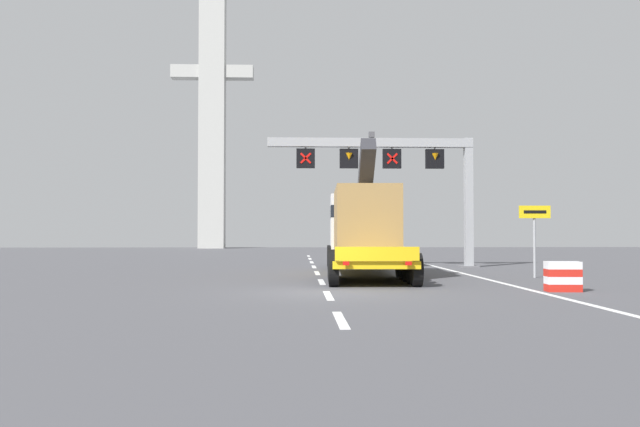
# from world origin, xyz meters

# --- Properties ---
(ground) EXTENTS (112.00, 112.00, 0.00)m
(ground) POSITION_xyz_m (0.00, 0.00, 0.00)
(ground) COLOR #4C4C51
(lane_markings) EXTENTS (0.20, 37.33, 0.01)m
(lane_markings) POSITION_xyz_m (-0.08, 11.37, 0.01)
(lane_markings) COLOR silver
(lane_markings) RESTS_ON ground
(edge_line_right) EXTENTS (0.20, 63.00, 0.01)m
(edge_line_right) POSITION_xyz_m (6.20, 12.00, 0.01)
(edge_line_right) COLOR silver
(edge_line_right) RESTS_ON ground
(overhead_lane_gantry) EXTENTS (10.62, 0.90, 6.83)m
(overhead_lane_gantry) POSITION_xyz_m (4.12, 13.19, 5.24)
(overhead_lane_gantry) COLOR #9EA0A5
(overhead_lane_gantry) RESTS_ON ground
(heavy_haul_truck_yellow) EXTENTS (3.49, 14.14, 5.30)m
(heavy_haul_truck_yellow) POSITION_xyz_m (1.88, 9.30, 1.99)
(heavy_haul_truck_yellow) COLOR yellow
(heavy_haul_truck_yellow) RESTS_ON ground
(exit_sign_yellow) EXTENTS (1.24, 0.15, 2.82)m
(exit_sign_yellow) POSITION_xyz_m (8.33, 5.77, 2.08)
(exit_sign_yellow) COLOR #9EA0A5
(exit_sign_yellow) RESTS_ON ground
(crash_barrier_striped) EXTENTS (1.03, 0.57, 0.90)m
(crash_barrier_striped) POSITION_xyz_m (7.02, 0.01, 0.45)
(crash_barrier_striped) COLOR red
(crash_barrier_striped) RESTS_ON ground
(bridge_pylon_distant) EXTENTS (9.00, 2.00, 31.35)m
(bridge_pylon_distant) POSITION_xyz_m (-10.28, 52.03, 16.06)
(bridge_pylon_distant) COLOR #B7B7B2
(bridge_pylon_distant) RESTS_ON ground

